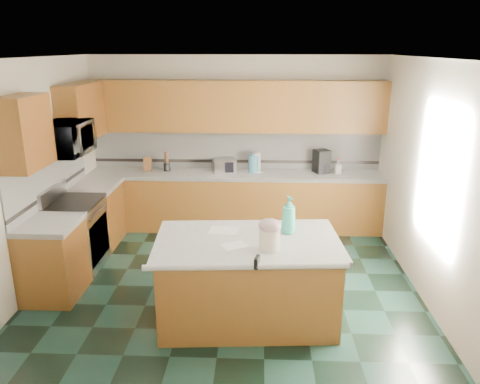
{
  "coord_description": "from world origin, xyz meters",
  "views": [
    {
      "loc": [
        0.38,
        -5.09,
        2.82
      ],
      "look_at": [
        0.15,
        0.35,
        1.12
      ],
      "focal_mm": 35.0,
      "sensor_mm": 36.0,
      "label": 1
    }
  ],
  "objects_px": {
    "island_base": "(248,282)",
    "toaster_oven": "(224,166)",
    "island_top": "(248,242)",
    "soap_bottle_island": "(289,215)",
    "knife_block": "(148,164)",
    "treat_jar": "(270,239)",
    "coffee_maker": "(322,161)"
  },
  "relations": [
    {
      "from": "island_base",
      "to": "island_top",
      "type": "height_order",
      "value": "island_top"
    },
    {
      "from": "island_top",
      "to": "knife_block",
      "type": "xyz_separation_m",
      "value": [
        -1.66,
        2.7,
        0.14
      ]
    },
    {
      "from": "island_base",
      "to": "soap_bottle_island",
      "type": "bearing_deg",
      "value": 21.85
    },
    {
      "from": "island_base",
      "to": "treat_jar",
      "type": "xyz_separation_m",
      "value": [
        0.22,
        -0.23,
        0.6
      ]
    },
    {
      "from": "island_top",
      "to": "soap_bottle_island",
      "type": "xyz_separation_m",
      "value": [
        0.43,
        0.21,
        0.23
      ]
    },
    {
      "from": "island_base",
      "to": "knife_block",
      "type": "xyz_separation_m",
      "value": [
        -1.66,
        2.7,
        0.6
      ]
    },
    {
      "from": "island_top",
      "to": "toaster_oven",
      "type": "height_order",
      "value": "toaster_oven"
    },
    {
      "from": "knife_block",
      "to": "toaster_oven",
      "type": "relative_size",
      "value": 0.64
    },
    {
      "from": "island_top",
      "to": "soap_bottle_island",
      "type": "relative_size",
      "value": 4.69
    },
    {
      "from": "soap_bottle_island",
      "to": "island_top",
      "type": "bearing_deg",
      "value": -178.53
    },
    {
      "from": "treat_jar",
      "to": "coffee_maker",
      "type": "relative_size",
      "value": 0.59
    },
    {
      "from": "treat_jar",
      "to": "coffee_maker",
      "type": "distance_m",
      "value": 3.08
    },
    {
      "from": "island_top",
      "to": "knife_block",
      "type": "relative_size",
      "value": 8.44
    },
    {
      "from": "island_top",
      "to": "soap_bottle_island",
      "type": "distance_m",
      "value": 0.53
    },
    {
      "from": "island_base",
      "to": "toaster_oven",
      "type": "distance_m",
      "value": 2.8
    },
    {
      "from": "island_base",
      "to": "knife_block",
      "type": "bearing_deg",
      "value": 117.73
    },
    {
      "from": "toaster_oven",
      "to": "coffee_maker",
      "type": "xyz_separation_m",
      "value": [
        1.53,
        0.03,
        0.08
      ]
    },
    {
      "from": "treat_jar",
      "to": "knife_block",
      "type": "bearing_deg",
      "value": 140.57
    },
    {
      "from": "island_base",
      "to": "knife_block",
      "type": "height_order",
      "value": "knife_block"
    },
    {
      "from": "island_base",
      "to": "toaster_oven",
      "type": "xyz_separation_m",
      "value": [
        -0.44,
        2.7,
        0.59
      ]
    },
    {
      "from": "knife_block",
      "to": "island_top",
      "type": "bearing_deg",
      "value": -61.2
    },
    {
      "from": "island_base",
      "to": "knife_block",
      "type": "distance_m",
      "value": 3.22
    },
    {
      "from": "toaster_oven",
      "to": "coffee_maker",
      "type": "bearing_deg",
      "value": -13.41
    },
    {
      "from": "island_base",
      "to": "toaster_oven",
      "type": "bearing_deg",
      "value": 95.46
    },
    {
      "from": "island_base",
      "to": "coffee_maker",
      "type": "xyz_separation_m",
      "value": [
        1.08,
        2.73,
        0.67
      ]
    },
    {
      "from": "island_base",
      "to": "treat_jar",
      "type": "relative_size",
      "value": 8.47
    },
    {
      "from": "island_base",
      "to": "treat_jar",
      "type": "height_order",
      "value": "treat_jar"
    },
    {
      "from": "island_top",
      "to": "soap_bottle_island",
      "type": "height_order",
      "value": "soap_bottle_island"
    },
    {
      "from": "knife_block",
      "to": "toaster_oven",
      "type": "bearing_deg",
      "value": -2.8
    },
    {
      "from": "coffee_maker",
      "to": "knife_block",
      "type": "bearing_deg",
      "value": 159.51
    },
    {
      "from": "knife_block",
      "to": "toaster_oven",
      "type": "height_order",
      "value": "knife_block"
    },
    {
      "from": "toaster_oven",
      "to": "coffee_maker",
      "type": "distance_m",
      "value": 1.53
    }
  ]
}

